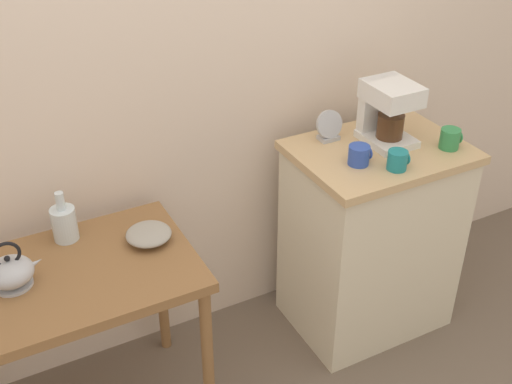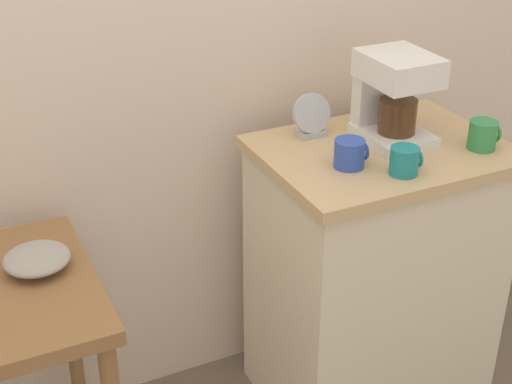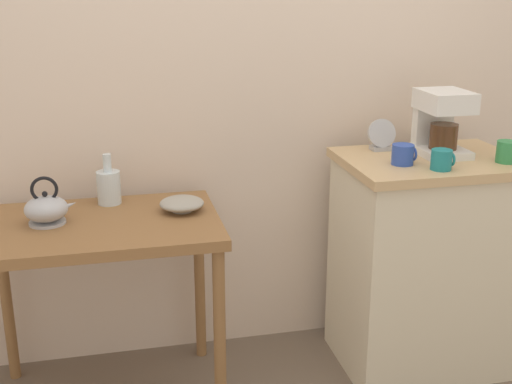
% 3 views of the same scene
% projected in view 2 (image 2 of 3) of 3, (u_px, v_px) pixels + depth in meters
% --- Properties ---
extents(kitchen_counter, '(0.70, 0.53, 0.91)m').
position_uv_depth(kitchen_counter, '(372.00, 278.00, 2.37)').
color(kitchen_counter, beige).
rests_on(kitchen_counter, ground_plane).
extents(bowl_stoneware, '(0.17, 0.17, 0.05)m').
position_uv_depth(bowl_stoneware, '(37.00, 259.00, 1.88)').
color(bowl_stoneware, '#9E998C').
rests_on(bowl_stoneware, wooden_table).
extents(coffee_maker, '(0.18, 0.22, 0.26)m').
position_uv_depth(coffee_maker, '(392.00, 92.00, 2.16)').
color(coffee_maker, white).
rests_on(coffee_maker, kitchen_counter).
extents(mug_blue, '(0.09, 0.08, 0.08)m').
position_uv_depth(mug_blue, '(350.00, 153.00, 2.03)').
color(mug_blue, '#2D4CAD').
rests_on(mug_blue, kitchen_counter).
extents(mug_tall_green, '(0.09, 0.08, 0.08)m').
position_uv_depth(mug_tall_green, '(483.00, 135.00, 2.14)').
color(mug_tall_green, '#338C4C').
rests_on(mug_tall_green, kitchen_counter).
extents(mug_dark_teal, '(0.08, 0.08, 0.08)m').
position_uv_depth(mug_dark_teal, '(405.00, 161.00, 1.99)').
color(mug_dark_teal, teal).
rests_on(mug_dark_teal, kitchen_counter).
extents(table_clock, '(0.12, 0.06, 0.13)m').
position_uv_depth(table_clock, '(312.00, 118.00, 2.21)').
color(table_clock, '#B2B5BA').
rests_on(table_clock, kitchen_counter).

